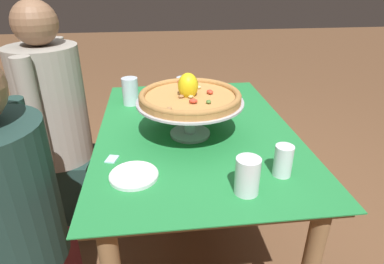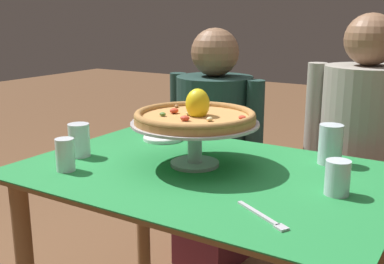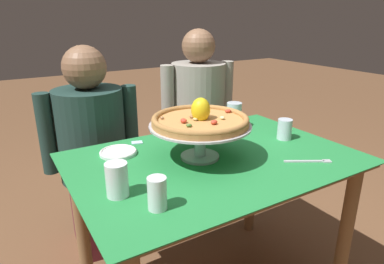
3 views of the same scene
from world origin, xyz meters
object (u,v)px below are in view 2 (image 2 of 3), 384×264
(dinner_fork, at_px, (264,217))
(pizza_stand, at_px, (195,132))
(pizza, at_px, (195,116))
(side_plate, at_px, (163,138))
(water_glass_side_right, at_px, (337,180))
(diner_right, at_px, (359,173))
(water_glass_back_right, at_px, (330,147))
(diner_left, at_px, (214,153))
(sugar_packet, at_px, (199,139))
(water_glass_front_left, at_px, (65,157))
(water_glass_side_left, at_px, (79,142))

(dinner_fork, bearing_deg, pizza_stand, 143.45)
(pizza, relative_size, side_plate, 2.49)
(water_glass_side_right, distance_m, dinner_fork, 0.28)
(pizza_stand, height_order, pizza, pizza)
(pizza_stand, relative_size, dinner_fork, 2.39)
(water_glass_side_right, height_order, diner_right, diner_right)
(diner_right, bearing_deg, water_glass_back_right, -93.04)
(pizza, height_order, diner_left, diner_left)
(sugar_packet, relative_size, diner_right, 0.04)
(dinner_fork, distance_m, diner_right, 0.92)
(water_glass_front_left, height_order, diner_right, diner_right)
(water_glass_front_left, bearing_deg, diner_left, 87.63)
(dinner_fork, bearing_deg, diner_right, 88.08)
(water_glass_front_left, xyz_separation_m, dinner_fork, (0.69, -0.01, -0.04))
(pizza_stand, height_order, sugar_packet, pizza_stand)
(water_glass_front_left, distance_m, water_glass_back_right, 0.87)
(pizza, bearing_deg, side_plate, 142.61)
(water_glass_front_left, distance_m, sugar_packet, 0.58)
(side_plate, bearing_deg, diner_left, 90.54)
(water_glass_side_left, bearing_deg, water_glass_front_left, -60.89)
(water_glass_side_right, xyz_separation_m, diner_right, (-0.08, 0.66, -0.18))
(water_glass_back_right, bearing_deg, dinner_fork, -91.09)
(water_glass_back_right, distance_m, side_plate, 0.66)
(pizza_stand, relative_size, water_glass_front_left, 3.96)
(dinner_fork, height_order, diner_right, diner_right)
(water_glass_back_right, height_order, sugar_packet, water_glass_back_right)
(side_plate, distance_m, dinner_fork, 0.81)
(pizza, bearing_deg, water_glass_side_left, -162.80)
(diner_left, bearing_deg, sugar_packet, -70.38)
(water_glass_front_left, height_order, water_glass_back_right, water_glass_back_right)
(pizza_stand, distance_m, diner_left, 0.75)
(pizza_stand, bearing_deg, diner_left, 113.88)
(water_glass_side_right, distance_m, water_glass_side_left, 0.88)
(water_glass_side_right, bearing_deg, pizza, 177.91)
(sugar_packet, bearing_deg, water_glass_side_left, -119.61)
(side_plate, relative_size, diner_left, 0.14)
(pizza, bearing_deg, pizza_stand, -138.25)
(diner_left, bearing_deg, water_glass_back_right, -30.62)
(water_glass_back_right, distance_m, dinner_fork, 0.53)
(water_glass_side_right, relative_size, sugar_packet, 1.96)
(pizza_stand, distance_m, sugar_packet, 0.35)
(diner_left, distance_m, diner_right, 0.68)
(water_glass_front_left, height_order, dinner_fork, water_glass_front_left)
(dinner_fork, xyz_separation_m, sugar_packet, (-0.52, 0.57, -0.00))
(pizza, relative_size, diner_right, 0.32)
(side_plate, xyz_separation_m, dinner_fork, (0.64, -0.48, -0.01))
(water_glass_side_right, distance_m, side_plate, 0.79)
(water_glass_back_right, xyz_separation_m, dinner_fork, (-0.01, -0.52, -0.06))
(water_glass_back_right, xyz_separation_m, diner_right, (0.02, 0.39, -0.20))
(water_glass_side_left, height_order, diner_left, diner_left)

